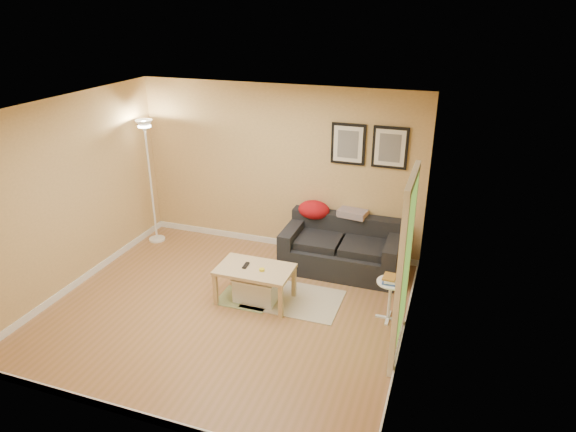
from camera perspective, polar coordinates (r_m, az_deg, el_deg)
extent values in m
plane|color=#A16D45|center=(6.73, -6.93, -10.37)|extent=(4.50, 4.50, 0.00)
plane|color=white|center=(5.73, -8.18, 11.90)|extent=(4.50, 4.50, 0.00)
plane|color=tan|center=(7.83, -1.06, 5.33)|extent=(4.50, 0.00, 4.50)
plane|color=tan|center=(4.62, -18.58, -9.42)|extent=(4.50, 0.00, 4.50)
plane|color=tan|center=(7.35, -23.47, 2.14)|extent=(0.00, 4.00, 4.00)
plane|color=tan|center=(5.55, 13.87, -3.13)|extent=(0.00, 4.00, 4.00)
cube|color=white|center=(8.29, -1.02, -2.95)|extent=(4.50, 0.02, 0.10)
cube|color=white|center=(5.38, -16.73, -20.71)|extent=(4.50, 0.02, 0.10)
cube|color=white|center=(7.84, -21.98, -6.43)|extent=(0.02, 4.00, 0.10)
cube|color=white|center=(6.19, 12.66, -13.56)|extent=(0.02, 4.00, 0.10)
cube|color=beige|center=(6.86, 0.68, -9.38)|extent=(1.25, 0.85, 0.01)
cube|color=#668C4C|center=(6.89, -4.93, -9.33)|extent=(0.70, 0.50, 0.01)
cube|color=black|center=(6.66, -4.80, -5.59)|extent=(0.06, 0.16, 0.02)
cylinder|color=yellow|center=(6.53, -2.97, -6.09)|extent=(0.07, 0.07, 0.03)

